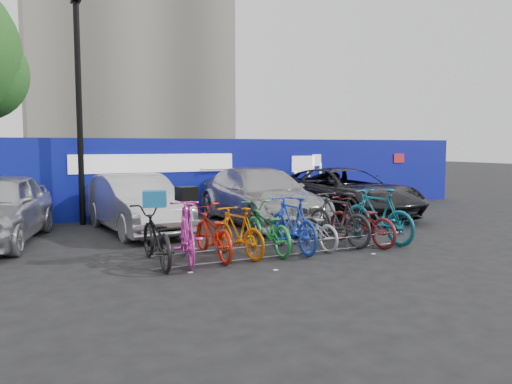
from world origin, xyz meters
TOP-DOWN VIEW (x-y plane):
  - ground at (0.00, 0.00)m, footprint 100.00×100.00m
  - hoarding at (0.01, 6.00)m, footprint 22.00×0.18m
  - lamppost at (-3.20, 5.40)m, footprint 0.25×0.50m
  - bike_rack at (-0.00, -0.60)m, footprint 5.60×0.03m
  - car_1 at (-2.12, 3.64)m, footprint 1.98×4.53m
  - car_2 at (1.34, 3.48)m, footprint 2.19×5.36m
  - car_3 at (4.30, 3.62)m, footprint 2.99×5.57m
  - bike_0 at (-2.58, -0.08)m, footprint 0.77×2.06m
  - bike_1 at (-2.01, -0.18)m, footprint 0.93×2.02m
  - bike_2 at (-1.45, -0.01)m, footprint 0.72×1.95m
  - bike_3 at (-0.97, -0.15)m, footprint 0.82×1.73m
  - bike_4 at (-0.27, -0.03)m, footprint 0.70×1.95m
  - bike_5 at (0.25, -0.17)m, footprint 0.57×1.94m
  - bike_6 at (0.76, -0.05)m, footprint 0.81×1.78m
  - bike_7 at (1.52, 0.01)m, footprint 0.82×2.02m
  - bike_8 at (1.98, -0.19)m, footprint 0.96×2.06m
  - bike_9 at (2.51, -0.13)m, footprint 0.86×2.11m
  - cargo_crate at (-2.58, -0.08)m, footprint 0.49×0.43m
  - cargo_topcase at (-2.01, -0.18)m, footprint 0.39×0.35m

SIDE VIEW (x-z plane):
  - ground at x=0.00m, z-range 0.00..0.00m
  - bike_rack at x=0.00m, z-range 0.01..0.31m
  - bike_6 at x=0.76m, z-range 0.00..0.90m
  - bike_3 at x=-0.97m, z-range 0.00..1.00m
  - bike_2 at x=-1.45m, z-range 0.00..1.02m
  - bike_4 at x=-0.27m, z-range 0.00..1.02m
  - bike_8 at x=1.98m, z-range 0.00..1.04m
  - bike_0 at x=-2.58m, z-range 0.00..1.07m
  - bike_5 at x=0.25m, z-range 0.00..1.16m
  - bike_1 at x=-2.01m, z-range 0.00..1.17m
  - bike_7 at x=1.52m, z-range 0.00..1.18m
  - bike_9 at x=2.51m, z-range 0.00..1.23m
  - car_1 at x=-2.12m, z-range 0.00..1.45m
  - car_3 at x=4.30m, z-range 0.00..1.49m
  - car_2 at x=1.34m, z-range 0.00..1.55m
  - hoarding at x=0.01m, z-range 0.00..2.40m
  - cargo_crate at x=-2.58m, z-range 1.07..1.37m
  - cargo_topcase at x=-2.01m, z-range 1.17..1.43m
  - lamppost at x=-3.20m, z-range 0.22..6.33m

